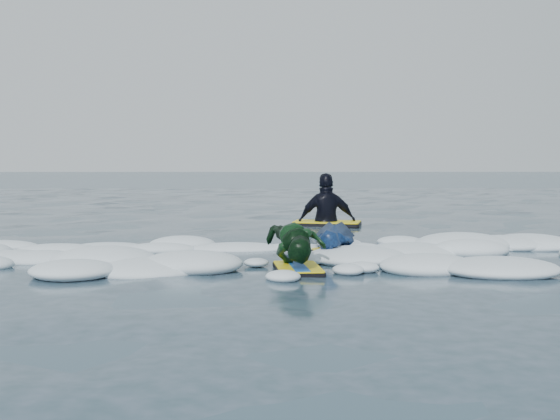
{
  "coord_description": "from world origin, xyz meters",
  "views": [
    {
      "loc": [
        0.15,
        -7.74,
        1.21
      ],
      "look_at": [
        0.21,
        1.6,
        0.53
      ],
      "focal_mm": 45.0,
      "sensor_mm": 36.0,
      "label": 1
    }
  ],
  "objects": [
    {
      "name": "prone_child_unit",
      "position": [
        0.39,
        -0.1,
        0.26
      ],
      "size": [
        0.71,
        1.33,
        0.51
      ],
      "rotation": [
        0.0,
        0.0,
        1.67
      ],
      "color": "black",
      "rests_on": "ground"
    },
    {
      "name": "prone_woman_unit",
      "position": [
        0.9,
        1.13,
        0.19
      ],
      "size": [
        0.75,
        1.53,
        0.38
      ],
      "rotation": [
        0.0,
        0.0,
        1.65
      ],
      "color": "black",
      "rests_on": "ground"
    },
    {
      "name": "ground",
      "position": [
        0.0,
        0.0,
        0.0
      ],
      "size": [
        120.0,
        120.0,
        0.0
      ],
      "primitive_type": "plane",
      "color": "#192F3C",
      "rests_on": "ground"
    },
    {
      "name": "waiting_rider_unit",
      "position": [
        1.08,
        4.91,
        0.06
      ],
      "size": [
        1.32,
        0.9,
        1.81
      ],
      "rotation": [
        0.0,
        0.0,
        -0.2
      ],
      "color": "black",
      "rests_on": "ground"
    },
    {
      "name": "foam_band",
      "position": [
        0.0,
        1.03,
        0.0
      ],
      "size": [
        12.0,
        3.1,
        0.3
      ],
      "primitive_type": null,
      "color": "white",
      "rests_on": "ground"
    }
  ]
}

